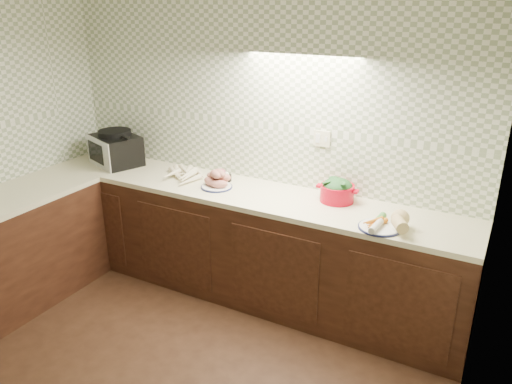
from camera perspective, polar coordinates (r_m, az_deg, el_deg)
The scene contains 8 objects.
room at distance 2.58m, azimuth -18.97°, elevation 4.77°, with size 3.60×3.60×2.60m.
counter at distance 3.92m, azimuth -16.65°, elevation -8.04°, with size 3.60×3.60×0.90m.
toaster_oven at distance 4.68m, azimuth -15.75°, elevation 4.81°, with size 0.53×0.47×0.31m.
parsnip_pile at distance 4.24m, azimuth -8.38°, elevation 2.10°, with size 0.29×0.39×0.07m.
sweet_potato_plate at distance 3.97m, azimuth -4.47°, elevation 1.34°, with size 0.25×0.25×0.15m.
onion_bowl at distance 4.12m, azimuth -3.79°, elevation 1.81°, with size 0.14×0.14×0.10m.
dutch_oven at distance 3.73m, azimuth 9.26°, elevation 0.20°, with size 0.32×0.26×0.18m.
veg_plate at distance 3.38m, azimuth 15.05°, elevation -3.28°, with size 0.36×0.36×0.13m.
Camera 1 is at (1.84, -1.66, 2.31)m, focal length 35.00 mm.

